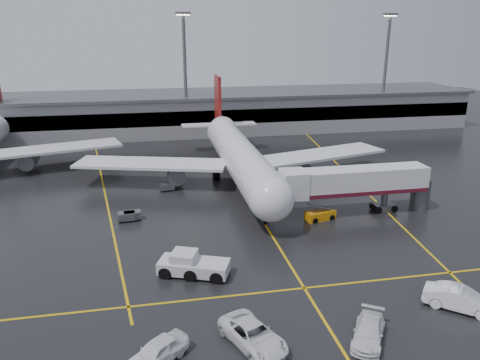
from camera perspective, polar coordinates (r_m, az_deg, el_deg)
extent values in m
plane|color=black|center=(62.68, 1.44, -2.81)|extent=(220.00, 220.00, 0.00)
cube|color=gold|center=(62.67, 1.44, -2.80)|extent=(0.25, 90.00, 0.02)
cube|color=gold|center=(43.56, 7.86, -12.96)|extent=(60.00, 0.25, 0.02)
cube|color=gold|center=(71.12, -16.31, -0.97)|extent=(9.99, 69.35, 0.02)
cube|color=gold|center=(77.17, 12.97, 0.79)|extent=(7.57, 69.64, 0.02)
cube|color=gray|center=(107.49, -4.12, 8.21)|extent=(120.00, 18.00, 8.00)
cube|color=black|center=(98.81, -3.49, 7.65)|extent=(120.00, 0.40, 3.00)
cube|color=#595B60|center=(106.84, -4.17, 10.49)|extent=(122.00, 19.00, 0.60)
cylinder|color=#595B60|center=(99.93, -6.71, 12.31)|extent=(0.70, 0.70, 25.00)
cube|color=#595B60|center=(99.48, -6.99, 19.61)|extent=(3.00, 1.20, 0.50)
cube|color=#FFE5B2|center=(99.48, -6.98, 19.43)|extent=(2.60, 0.90, 0.20)
cylinder|color=#595B60|center=(112.75, 17.30, 12.29)|extent=(0.70, 0.70, 25.00)
cube|color=#595B60|center=(112.36, 17.93, 18.73)|extent=(3.00, 1.20, 0.50)
cube|color=#FFE5B2|center=(112.35, 17.92, 18.57)|extent=(2.60, 0.90, 0.20)
cylinder|color=silver|center=(68.82, 0.03, 2.80)|extent=(5.20, 36.00, 5.20)
sphere|color=silver|center=(52.11, 3.85, -2.34)|extent=(5.20, 5.20, 5.20)
cone|color=silver|center=(88.84, -2.59, 6.68)|extent=(4.94, 8.00, 4.94)
cube|color=maroon|center=(88.98, -2.74, 9.90)|extent=(0.50, 5.50, 8.50)
cube|color=silver|center=(88.80, -2.60, 6.80)|extent=(14.00, 3.00, 0.25)
cube|color=silver|center=(69.76, -10.83, 2.00)|extent=(22.80, 11.83, 0.40)
cube|color=silver|center=(74.38, 9.62, 3.07)|extent=(22.80, 11.83, 0.40)
cylinder|color=#595B60|center=(69.28, -7.86, 0.83)|extent=(2.60, 4.50, 2.60)
cylinder|color=#595B60|center=(72.70, 7.25, 1.69)|extent=(2.60, 4.50, 2.60)
cylinder|color=#595B60|center=(55.98, 3.00, -4.36)|extent=(0.56, 0.56, 2.00)
cylinder|color=#595B60|center=(72.05, -2.92, 0.83)|extent=(0.56, 0.56, 2.00)
cylinder|color=#595B60|center=(73.18, 2.04, 1.11)|extent=(0.56, 0.56, 2.00)
cylinder|color=black|center=(56.19, 2.99, -4.88)|extent=(0.40, 1.10, 1.10)
cylinder|color=black|center=(72.18, -2.92, 0.49)|extent=(1.00, 1.40, 1.40)
cylinder|color=black|center=(73.31, 2.04, 0.78)|extent=(1.00, 1.40, 1.40)
cube|color=silver|center=(82.97, -22.06, 3.55)|extent=(22.80, 11.83, 0.40)
cylinder|color=#595B60|center=(83.11, -24.43, 2.27)|extent=(2.60, 4.50, 2.60)
cube|color=silver|center=(59.60, 14.09, 0.00)|extent=(18.00, 3.20, 3.00)
cube|color=#50101D|center=(60.01, 13.99, -1.18)|extent=(18.00, 3.30, 0.50)
cube|color=silver|center=(56.68, 6.54, -0.50)|extent=(3.00, 3.40, 3.30)
cylinder|color=#595B60|center=(62.28, 17.23, -2.32)|extent=(0.80, 0.80, 3.00)
cube|color=#595B60|center=(62.64, 17.14, -3.22)|extent=(2.60, 1.60, 0.90)
cylinder|color=#595B60|center=(64.59, 21.19, -1.55)|extent=(2.40, 2.40, 4.00)
cylinder|color=black|center=(62.15, 16.24, -3.31)|extent=(0.90, 1.80, 0.90)
cylinder|color=black|center=(63.16, 18.02, -3.13)|extent=(0.90, 1.80, 0.90)
cube|color=silver|center=(45.10, -5.65, -10.48)|extent=(7.13, 4.88, 1.14)
cube|color=silver|center=(44.91, -6.87, -9.30)|extent=(2.94, 2.94, 0.95)
cube|color=black|center=(44.91, -6.87, -9.30)|extent=(2.65, 2.65, 0.85)
cylinder|color=black|center=(45.94, -8.65, -10.52)|extent=(2.18, 3.09, 1.23)
cylinder|color=black|center=(45.26, -5.64, -10.85)|extent=(2.18, 3.09, 1.23)
cylinder|color=black|center=(44.71, -2.55, -11.16)|extent=(2.18, 3.09, 1.23)
cube|color=orange|center=(57.99, 9.79, -4.26)|extent=(3.94, 2.38, 1.12)
cube|color=#595B60|center=(57.59, 9.84, -3.28)|extent=(3.66, 1.75, 1.28)
cylinder|color=black|center=(57.43, 8.76, -4.71)|extent=(1.12, 1.86, 0.72)
cylinder|color=black|center=(58.76, 10.76, -4.29)|extent=(1.12, 1.86, 0.72)
imported|color=white|center=(36.14, 1.61, -18.44)|extent=(5.03, 6.74, 1.70)
imported|color=white|center=(37.86, 15.47, -17.45)|extent=(4.58, 5.54, 1.51)
imported|color=white|center=(43.89, 25.36, -13.02)|extent=(5.76, 5.29, 1.92)
imported|color=white|center=(35.13, -10.13, -19.99)|extent=(5.10, 4.71, 1.69)
cube|color=#595B60|center=(58.49, -13.02, -4.18)|extent=(2.13, 1.50, 0.90)
cylinder|color=black|center=(58.17, -13.74, -4.87)|extent=(0.40, 0.20, 0.40)
cylinder|color=black|center=(58.25, -12.17, -4.72)|extent=(0.40, 0.20, 0.40)
cylinder|color=black|center=(59.10, -13.80, -4.50)|extent=(0.40, 0.20, 0.40)
cylinder|color=black|center=(59.18, -12.26, -4.35)|extent=(0.40, 0.20, 0.40)
cube|color=#595B60|center=(58.33, -13.71, -4.30)|extent=(2.07, 1.41, 0.90)
cylinder|color=black|center=(58.05, -14.45, -4.97)|extent=(0.40, 0.20, 0.40)
cylinder|color=black|center=(58.04, -12.87, -4.85)|extent=(0.40, 0.20, 0.40)
cylinder|color=black|center=(58.98, -14.46, -4.60)|extent=(0.40, 0.20, 0.40)
cylinder|color=black|center=(58.97, -12.91, -4.48)|extent=(0.40, 0.20, 0.40)
cube|color=#595B60|center=(67.98, -8.90, -0.75)|extent=(2.16, 1.57, 0.90)
cylinder|color=black|center=(67.55, -9.47, -1.33)|extent=(0.40, 0.20, 0.40)
cylinder|color=black|center=(67.80, -8.14, -1.19)|extent=(0.40, 0.20, 0.40)
cylinder|color=black|center=(68.48, -9.62, -1.07)|extent=(0.40, 0.20, 0.40)
cylinder|color=black|center=(68.73, -8.31, -0.93)|extent=(0.40, 0.20, 0.40)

